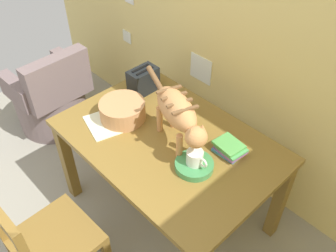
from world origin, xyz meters
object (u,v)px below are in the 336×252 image
dining_table (168,149)px  saucer_bowl (194,165)px  wicker_armchair (52,100)px  wicker_basket (122,110)px  magazine (104,124)px  book_stack (230,148)px  coffee_mug (195,158)px  toaster (143,80)px  wooden_chair_near (47,242)px  cat (178,113)px

dining_table → saucer_bowl: saucer_bowl is taller
wicker_armchair → wicker_basket: bearing=-91.9°
wicker_basket → wicker_armchair: (-1.05, -0.00, -0.51)m
wicker_basket → dining_table: bearing=12.7°
magazine → book_stack: book_stack is taller
book_stack → wicker_basket: (-0.65, -0.25, 0.03)m
coffee_mug → wicker_basket: bearing=-178.1°
dining_table → magazine: (-0.36, -0.20, 0.09)m
coffee_mug → book_stack: coffee_mug is taller
toaster → wooden_chair_near: 1.16m
dining_table → coffee_mug: coffee_mug is taller
saucer_bowl → coffee_mug: bearing=0.0°
toaster → dining_table: bearing=-24.2°
dining_table → wicker_basket: (-0.33, -0.07, 0.15)m
book_stack → wooden_chair_near: wooden_chair_near is taller
cat → wicker_armchair: (-1.46, -0.08, -0.68)m
cat → saucer_bowl: size_ratio=3.03×
dining_table → coffee_mug: bearing=-11.6°
wicker_basket → wicker_armchair: bearing=-180.0°
saucer_bowl → wicker_armchair: wicker_armchair is taller
wicker_armchair → wooden_chair_near: bearing=-121.7°
coffee_mug → wooden_chair_near: size_ratio=0.14×
dining_table → wicker_armchair: bearing=-176.9°
wicker_basket → wooden_chair_near: size_ratio=0.31×
wicker_basket → cat: bearing=11.6°
saucer_bowl → wicker_basket: 0.60m
dining_table → cat: (0.07, 0.01, 0.32)m
saucer_bowl → magazine: 0.64m
dining_table → toaster: 0.53m
toaster → wooden_chair_near: bearing=-69.5°
wicker_basket → magazine: bearing=-104.6°
magazine → wooden_chair_near: wooden_chair_near is taller
book_stack → wicker_armchair: bearing=-171.7°
dining_table → cat: cat is taller
wooden_chair_near → wicker_armchair: (-1.31, 0.75, -0.17)m
toaster → wooden_chair_near: (0.39, -1.03, -0.36)m
coffee_mug → wooden_chair_near: 0.91m
dining_table → book_stack: (0.32, 0.18, 0.12)m
coffee_mug → toaster: toaster is taller
wooden_chair_near → cat: bearing=78.2°
wicker_basket → wooden_chair_near: 0.86m
magazine → wicker_basket: wicker_basket is taller
magazine → saucer_bowl: bearing=28.0°
book_stack → magazine: bearing=-151.4°
book_stack → wicker_armchair: (-1.70, -0.25, -0.48)m
cat → wicker_armchair: cat is taller
cat → wicker_armchair: size_ratio=0.83×
dining_table → wooden_chair_near: size_ratio=1.41×
cat → toaster: size_ratio=3.22×
magazine → wicker_armchair: bearing=-171.8°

